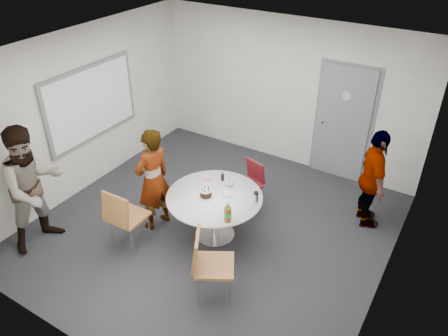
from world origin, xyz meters
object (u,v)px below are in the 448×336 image
Objects in this scene: person_left at (34,187)px; person_right at (373,179)px; table at (215,202)px; chair_near_left at (123,215)px; door at (343,124)px; whiteboard at (92,103)px; person_main at (153,180)px; chair_near_right at (206,259)px; chair_far at (251,180)px.

person_right is at bearing -44.77° from person_left.
table is 1.31m from chair_near_left.
door reaches higher than person_left.
whiteboard is 1.19× the size of person_right.
person_main is (-1.88, -2.83, -0.21)m from door.
person_left is (-2.09, -1.37, 0.31)m from table.
chair_near_left is 1.48m from chair_near_right.
person_left is 4.83m from person_right.
door is 2.60× the size of chair_far.
table is at bearing 103.29° from chair_far.
person_right is (1.29, 2.51, 0.19)m from chair_near_right.
door is 4.00m from chair_near_left.
chair_near_right is at bearing -96.95° from door.
whiteboard reaches higher than table.
door is 3.41m from person_main.
chair_far is 0.50× the size of person_main.
door reaches higher than whiteboard.
chair_far is 0.51× the size of person_right.
whiteboard is 1.93× the size of chair_near_left.
chair_near_left is at bearing 8.63° from person_main.
whiteboard is at bearing 30.57° from chair_far.
person_left is (-3.05, -3.96, -0.09)m from door.
whiteboard is 1.93× the size of chair_near_right.
person_main is (-0.93, -0.24, 0.20)m from table.
chair_near_right is at bearing -5.88° from chair_near_left.
chair_near_right is 0.60× the size of person_main.
door is 4.25m from whiteboard.
chair_near_left is 3.65m from person_right.
person_right is at bearing 39.90° from chair_near_left.
table is at bearing 42.21° from chair_near_left.
whiteboard reaches higher than chair_near_left.
chair_far is (2.67, 0.62, -0.96)m from whiteboard.
chair_far is at bearing 85.83° from table.
chair_near_right is at bearing -73.38° from person_left.
chair_near_left reaches higher than chair_far.
whiteboard is (-3.56, -2.28, 0.42)m from door.
chair_near_right is at bearing -23.17° from whiteboard.
person_main is 3.23m from person_right.
door is 2.15× the size of chair_near_right.
person_right is at bearing 133.15° from person_main.
person_left reaches higher than chair_far.
chair_far is at bearing -118.13° from door.
person_main is at bearing -148.15° from chair_near_right.
chair_near_left is 1.21× the size of chair_far.
person_main is at bearing -36.80° from person_left.
table is 1.14m from chair_near_right.
door reaches higher than person_main.
chair_near_right is 1.66m from person_main.
person_right reaches higher than chair_near_right.
chair_far is (-0.45, 1.96, -0.11)m from chair_near_right.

